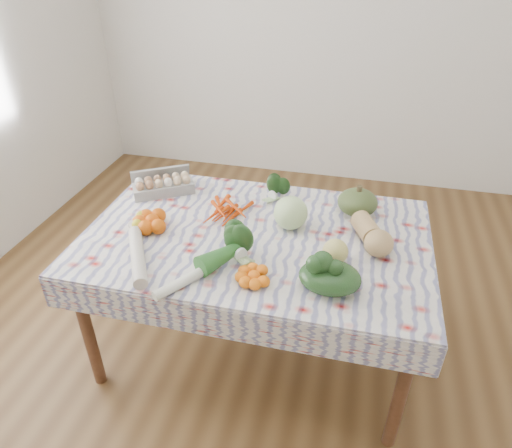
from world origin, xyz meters
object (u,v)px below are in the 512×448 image
at_px(egg_carton, 163,186).
at_px(kabocha_squash, 358,202).
at_px(butternut_squash, 372,233).
at_px(dining_table, 256,248).
at_px(grapefruit, 335,251).
at_px(cabbage, 291,213).

xyz_separation_m(egg_carton, kabocha_squash, (1.06, 0.04, 0.02)).
height_order(kabocha_squash, butternut_squash, kabocha_squash).
relative_size(dining_table, kabocha_squash, 7.80).
distance_m(dining_table, grapefruit, 0.44).
bearing_deg(dining_table, cabbage, 33.47).
bearing_deg(grapefruit, butternut_squash, 49.01).
bearing_deg(grapefruit, kabocha_squash, 80.80).
bearing_deg(cabbage, butternut_squash, -8.07).
relative_size(egg_carton, kabocha_squash, 1.62).
bearing_deg(egg_carton, cabbage, -44.80).
distance_m(egg_carton, cabbage, 0.77).
xyz_separation_m(egg_carton, butternut_squash, (1.14, -0.23, 0.02)).
height_order(dining_table, butternut_squash, butternut_squash).
height_order(butternut_squash, grapefruit, butternut_squash).
bearing_deg(dining_table, grapefruit, -18.79).
height_order(dining_table, egg_carton, egg_carton).
distance_m(kabocha_squash, butternut_squash, 0.28).
xyz_separation_m(dining_table, cabbage, (0.15, 0.10, 0.17)).
bearing_deg(dining_table, egg_carton, 155.24).
height_order(egg_carton, butternut_squash, butternut_squash).
distance_m(egg_carton, kabocha_squash, 1.06).
relative_size(cabbage, grapefruit, 1.47).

